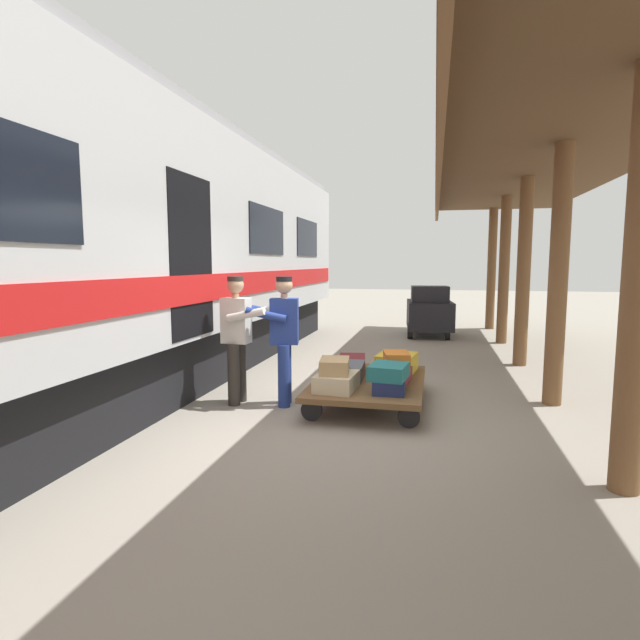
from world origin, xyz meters
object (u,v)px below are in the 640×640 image
object	(u,v)px
suitcase_maroon_trunk	(352,363)
suitcase_orange_carryall	(396,360)
train_car	(86,249)
suitcase_burgundy_valise	(393,375)
luggage_cart	(369,383)
porter_by_door	(238,335)
suitcase_yellow_case	(397,363)
suitcase_slate_roller	(345,371)
suitcase_teal_softside	(389,371)
baggage_tug	(429,312)
suitcase_cream_canvas	(337,381)
suitcase_navy_fabric	(389,386)
suitcase_tan_vintage	(335,366)
porter_in_overalls	(283,336)

from	to	relation	value
suitcase_maroon_trunk	suitcase_orange_carryall	bearing A→B (deg)	140.35
train_car	suitcase_burgundy_valise	size ratio (longest dim) A/B	35.06
luggage_cart	porter_by_door	world-z (taller)	porter_by_door
suitcase_yellow_case	suitcase_orange_carryall	bearing A→B (deg)	93.58
suitcase_yellow_case	suitcase_maroon_trunk	world-z (taller)	suitcase_yellow_case
suitcase_burgundy_valise	suitcase_yellow_case	xyz separation A→B (m)	(-0.00, -0.60, 0.04)
suitcase_slate_roller	suitcase_yellow_case	distance (m)	0.88
suitcase_burgundy_valise	suitcase_teal_softside	bearing A→B (deg)	88.77
suitcase_maroon_trunk	porter_by_door	xyz separation A→B (m)	(1.39, 0.95, 0.50)
porter_by_door	baggage_tug	bearing A→B (deg)	-109.42
suitcase_slate_roller	suitcase_yellow_case	size ratio (longest dim) A/B	1.05
suitcase_yellow_case	suitcase_orange_carryall	xyz separation A→B (m)	(-0.04, 0.56, 0.15)
suitcase_burgundy_valise	suitcase_maroon_trunk	xyz separation A→B (m)	(0.64, -0.60, 0.02)
suitcase_slate_roller	suitcase_teal_softside	world-z (taller)	suitcase_teal_softside
suitcase_yellow_case	suitcase_cream_canvas	bearing A→B (deg)	61.70
suitcase_navy_fabric	suitcase_cream_canvas	size ratio (longest dim) A/B	0.72
suitcase_cream_canvas	suitcase_maroon_trunk	distance (m)	1.20
suitcase_navy_fabric	baggage_tug	bearing A→B (deg)	-93.16
suitcase_navy_fabric	suitcase_tan_vintage	xyz separation A→B (m)	(0.67, -0.01, 0.21)
baggage_tug	suitcase_teal_softside	bearing A→B (deg)	86.72
suitcase_navy_fabric	suitcase_tan_vintage	bearing A→B (deg)	-0.93
suitcase_yellow_case	suitcase_navy_fabric	bearing A→B (deg)	90.00
suitcase_yellow_case	porter_in_overalls	bearing A→B (deg)	31.95
suitcase_yellow_case	suitcase_orange_carryall	size ratio (longest dim) A/B	1.30
baggage_tug	suitcase_tan_vintage	bearing A→B (deg)	81.48
suitcase_teal_softside	suitcase_navy_fabric	bearing A→B (deg)	107.00
suitcase_orange_carryall	porter_by_door	distance (m)	2.13
suitcase_navy_fabric	suitcase_cream_canvas	bearing A→B (deg)	0.00
train_car	baggage_tug	size ratio (longest dim) A/B	9.27
suitcase_orange_carryall	baggage_tug	xyz separation A→B (m)	(-0.36, -6.50, 0.02)
suitcase_yellow_case	suitcase_teal_softside	xyz separation A→B (m)	(0.01, 1.16, 0.12)
suitcase_tan_vintage	baggage_tug	bearing A→B (deg)	-98.52
suitcase_burgundy_valise	suitcase_orange_carryall	world-z (taller)	suitcase_orange_carryall
suitcase_burgundy_valise	suitcase_tan_vintage	bearing A→B (deg)	41.10
suitcase_teal_softside	suitcase_tan_vintage	bearing A→B (deg)	2.47
suitcase_tan_vintage	porter_by_door	size ratio (longest dim) A/B	0.28
porter_in_overalls	suitcase_tan_vintage	bearing A→B (deg)	158.34
suitcase_burgundy_valise	baggage_tug	bearing A→B (deg)	-93.45
suitcase_yellow_case	suitcase_slate_roller	bearing A→B (deg)	42.89
luggage_cart	porter_by_door	size ratio (longest dim) A/B	1.28
suitcase_slate_roller	baggage_tug	world-z (taller)	baggage_tug
luggage_cart	suitcase_navy_fabric	distance (m)	0.69
suitcase_navy_fabric	porter_in_overalls	distance (m)	1.55
luggage_cart	suitcase_cream_canvas	world-z (taller)	suitcase_cream_canvas
suitcase_slate_roller	porter_by_door	distance (m)	1.51
luggage_cart	train_car	bearing A→B (deg)	12.13
suitcase_slate_roller	suitcase_maroon_trunk	distance (m)	0.60
suitcase_maroon_trunk	luggage_cart	bearing A→B (deg)	118.30
luggage_cart	suitcase_teal_softside	size ratio (longest dim) A/B	4.14
suitcase_tan_vintage	porter_in_overalls	distance (m)	0.86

